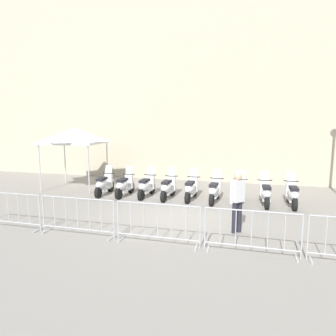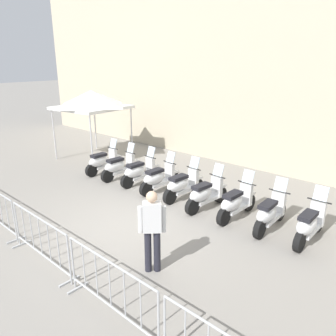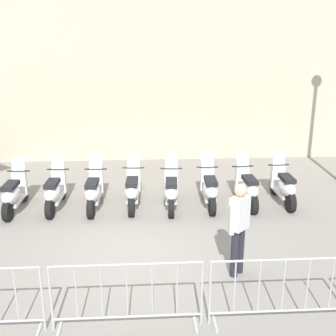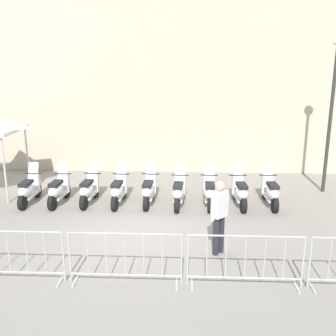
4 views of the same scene
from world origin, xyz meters
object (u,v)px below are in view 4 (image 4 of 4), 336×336
at_px(motorcycle_1, 58,191).
at_px(motorcycle_0, 29,190).
at_px(motorcycle_8, 271,193).
at_px(barrier_segment_3, 245,262).
at_px(motorcycle_5, 179,193).
at_px(street_lamp, 332,102).
at_px(motorcycle_2, 89,190).
at_px(motorcycle_4, 149,191).
at_px(officer_near_row_end, 219,213).
at_px(barrier_segment_2, 125,259).
at_px(motorcycle_3, 118,191).
at_px(motorcycle_6, 209,192).
at_px(motorcycle_7, 240,193).
at_px(barrier_segment_1, 9,256).

bearing_deg(motorcycle_1, motorcycle_0, 174.42).
distance_m(motorcycle_8, barrier_segment_3, 4.85).
height_order(motorcycle_1, motorcycle_5, same).
bearing_deg(street_lamp, motorcycle_2, -174.43).
height_order(motorcycle_4, officer_near_row_end, officer_near_row_end).
height_order(barrier_segment_2, officer_near_row_end, officer_near_row_end).
bearing_deg(motorcycle_5, barrier_segment_3, -79.70).
distance_m(motorcycle_2, street_lamp, 8.58).
height_order(motorcycle_8, barrier_segment_3, motorcycle_8).
bearing_deg(motorcycle_4, motorcycle_5, -13.68).
height_order(motorcycle_3, street_lamp, street_lamp).
xyz_separation_m(motorcycle_6, officer_near_row_end, (-0.35, -3.14, 0.53)).
relative_size(motorcycle_3, motorcycle_7, 1.00).
height_order(motorcycle_0, officer_near_row_end, officer_near_row_end).
relative_size(motorcycle_3, motorcycle_5, 1.00).
xyz_separation_m(motorcycle_1, street_lamp, (9.07, 0.77, 2.70)).
distance_m(motorcycle_3, motorcycle_5, 1.91).
relative_size(motorcycle_3, barrier_segment_1, 0.78).
bearing_deg(barrier_segment_1, motorcycle_1, 90.60).
xyz_separation_m(motorcycle_0, motorcycle_8, (7.61, -0.74, 0.00)).
bearing_deg(motorcycle_3, street_lamp, 7.47).
bearing_deg(street_lamp, barrier_segment_3, -127.35).
bearing_deg(motorcycle_6, motorcycle_8, -4.04).
bearing_deg(motorcycle_4, motorcycle_2, 173.74).
bearing_deg(barrier_segment_1, motorcycle_4, 56.78).
relative_size(motorcycle_0, motorcycle_6, 1.00).
distance_m(motorcycle_7, barrier_segment_3, 4.58).
xyz_separation_m(motorcycle_2, barrier_segment_1, (-0.91, -4.50, 0.07)).
bearing_deg(barrier_segment_3, motorcycle_0, 137.29).
bearing_deg(motorcycle_8, motorcycle_7, 177.17).
xyz_separation_m(motorcycle_0, motorcycle_2, (1.90, -0.12, 0.00)).
xyz_separation_m(street_lamp, officer_near_row_end, (-4.67, -4.42, -2.17)).
bearing_deg(motorcycle_8, motorcycle_1, 174.46).
relative_size(motorcycle_8, street_lamp, 0.34).
bearing_deg(officer_near_row_end, motorcycle_6, 83.65).
distance_m(motorcycle_7, barrier_segment_1, 6.89).
xyz_separation_m(motorcycle_5, barrier_segment_1, (-3.75, -4.06, 0.07)).
height_order(motorcycle_4, motorcycle_8, same).
xyz_separation_m(motorcycle_7, barrier_segment_3, (-1.08, -4.45, 0.07)).
relative_size(motorcycle_1, officer_near_row_end, 1.00).
bearing_deg(motorcycle_4, barrier_segment_1, -123.22).
xyz_separation_m(motorcycle_3, motorcycle_7, (3.81, -0.43, 0.00)).
relative_size(barrier_segment_1, barrier_segment_2, 1.00).
bearing_deg(motorcycle_0, motorcycle_2, -3.50).
distance_m(motorcycle_4, motorcycle_6, 1.91).
distance_m(motorcycle_0, barrier_segment_1, 4.72).
relative_size(motorcycle_4, street_lamp, 0.33).
relative_size(motorcycle_4, motorcycle_8, 1.00).
relative_size(motorcycle_5, barrier_segment_2, 0.78).
distance_m(motorcycle_2, motorcycle_4, 1.91).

